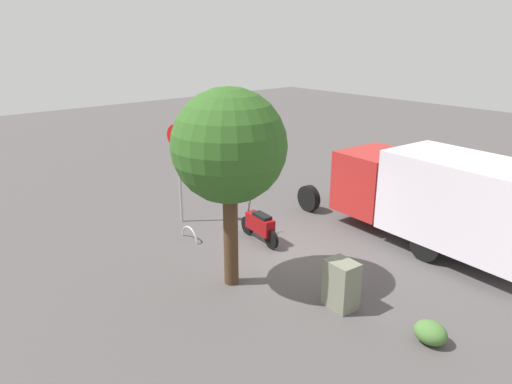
{
  "coord_description": "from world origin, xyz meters",
  "views": [
    {
      "loc": [
        -8.81,
        8.62,
        5.89
      ],
      "look_at": [
        1.07,
        0.12,
        1.48
      ],
      "focal_mm": 33.27,
      "sensor_mm": 36.0,
      "label": 1
    }
  ],
  "objects_px": {
    "box_truck_near": "(433,194)",
    "stop_sign": "(179,158)",
    "street_tree": "(229,147)",
    "motorcycle": "(260,225)",
    "utility_cabinet": "(341,284)",
    "bike_rack_hoop": "(190,240)"
  },
  "relations": [
    {
      "from": "box_truck_near",
      "to": "stop_sign",
      "type": "relative_size",
      "value": 2.41
    },
    {
      "from": "stop_sign",
      "to": "street_tree",
      "type": "relative_size",
      "value": 0.67
    },
    {
      "from": "motorcycle",
      "to": "street_tree",
      "type": "height_order",
      "value": "street_tree"
    },
    {
      "from": "motorcycle",
      "to": "utility_cabinet",
      "type": "xyz_separation_m",
      "value": [
        -3.84,
        0.94,
        0.04
      ]
    },
    {
      "from": "utility_cabinet",
      "to": "street_tree",
      "type": "bearing_deg",
      "value": 25.77
    },
    {
      "from": "stop_sign",
      "to": "street_tree",
      "type": "xyz_separation_m",
      "value": [
        -4.21,
        1.22,
        1.27
      ]
    },
    {
      "from": "bike_rack_hoop",
      "to": "utility_cabinet",
      "type": "bearing_deg",
      "value": -173.75
    },
    {
      "from": "box_truck_near",
      "to": "stop_sign",
      "type": "xyz_separation_m",
      "value": [
        6.17,
        4.5,
        0.59
      ]
    },
    {
      "from": "box_truck_near",
      "to": "bike_rack_hoop",
      "type": "height_order",
      "value": "box_truck_near"
    },
    {
      "from": "box_truck_near",
      "to": "utility_cabinet",
      "type": "xyz_separation_m",
      "value": [
        -0.5,
        4.53,
        -1.0
      ]
    },
    {
      "from": "stop_sign",
      "to": "street_tree",
      "type": "bearing_deg",
      "value": 163.88
    },
    {
      "from": "stop_sign",
      "to": "street_tree",
      "type": "height_order",
      "value": "street_tree"
    },
    {
      "from": "stop_sign",
      "to": "bike_rack_hoop",
      "type": "xyz_separation_m",
      "value": [
        -1.39,
        0.61,
        -2.15
      ]
    },
    {
      "from": "stop_sign",
      "to": "bike_rack_hoop",
      "type": "distance_m",
      "value": 2.63
    },
    {
      "from": "bike_rack_hoop",
      "to": "motorcycle",
      "type": "bearing_deg",
      "value": -133.38
    },
    {
      "from": "stop_sign",
      "to": "utility_cabinet",
      "type": "bearing_deg",
      "value": 179.74
    },
    {
      "from": "utility_cabinet",
      "to": "bike_rack_hoop",
      "type": "bearing_deg",
      "value": 6.25
    },
    {
      "from": "utility_cabinet",
      "to": "box_truck_near",
      "type": "bearing_deg",
      "value": -83.65
    },
    {
      "from": "box_truck_near",
      "to": "motorcycle",
      "type": "xyz_separation_m",
      "value": [
        3.34,
        3.59,
        -1.03
      ]
    },
    {
      "from": "street_tree",
      "to": "utility_cabinet",
      "type": "bearing_deg",
      "value": -154.23
    },
    {
      "from": "bike_rack_hoop",
      "to": "stop_sign",
      "type": "bearing_deg",
      "value": -23.61
    },
    {
      "from": "motorcycle",
      "to": "box_truck_near",
      "type": "bearing_deg",
      "value": -126.15
    }
  ]
}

